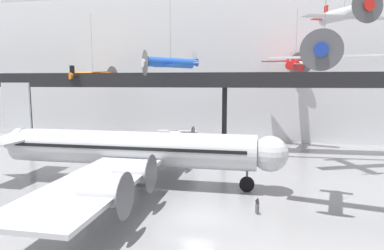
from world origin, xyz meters
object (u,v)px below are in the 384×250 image
Objects in this scene: suspended_plane_red_highwing at (295,65)px; airliner_silver_main at (129,149)px; suspended_plane_silver_racer at (344,14)px; suspended_plane_orange_highwing at (93,76)px; suspended_plane_blue_trainer at (171,63)px; suspended_plane_white_twin at (323,53)px; info_sign_pedestal at (257,208)px.

airliner_silver_main is at bearing 158.43° from suspended_plane_red_highwing.
suspended_plane_red_highwing is 1.08× the size of suspended_plane_silver_racer.
suspended_plane_blue_trainer is at bearing -84.80° from suspended_plane_orange_highwing.
airliner_silver_main is at bearing -89.12° from suspended_plane_silver_racer.
suspended_plane_silver_racer is (3.00, -13.09, 4.37)m from suspended_plane_red_highwing.
suspended_plane_white_twin is 11.98m from info_sign_pedestal.
airliner_silver_main is 13.77m from suspended_plane_blue_trainer.
suspended_plane_blue_trainer is at bearing 140.77° from suspended_plane_red_highwing.
suspended_plane_silver_racer reaches higher than info_sign_pedestal.
suspended_plane_orange_highwing is 8.60× the size of info_sign_pedestal.
airliner_silver_main is 26.40× the size of info_sign_pedestal.
suspended_plane_red_highwing is at bearing 172.08° from suspended_plane_silver_racer.
info_sign_pedestal is at bearing -174.17° from suspended_plane_red_highwing.
suspended_plane_silver_racer reaches higher than suspended_plane_white_twin.
info_sign_pedestal is (23.94, -23.69, -9.95)m from suspended_plane_orange_highwing.
suspended_plane_white_twin is at bearing -165.04° from suspended_plane_red_highwing.
airliner_silver_main is 3.37× the size of suspended_plane_red_highwing.
suspended_plane_white_twin is at bearing 103.59° from suspended_plane_blue_trainer.
suspended_plane_red_highwing reaches higher than airliner_silver_main.
suspended_plane_orange_highwing is 1.15× the size of suspended_plane_white_twin.
info_sign_pedestal is (-4.32, -1.28, -11.10)m from suspended_plane_white_twin.
suspended_plane_white_twin is (-4.09, -11.93, -4.72)m from suspended_plane_silver_racer.
suspended_plane_red_highwing reaches higher than suspended_plane_blue_trainer.
airliner_silver_main is at bearing 136.78° from info_sign_pedestal.
suspended_plane_blue_trainer is 7.50× the size of info_sign_pedestal.
airliner_silver_main reaches higher than info_sign_pedestal.
suspended_plane_blue_trainer is at bearing 103.36° from info_sign_pedestal.
airliner_silver_main is 28.45m from suspended_plane_red_highwing.
suspended_plane_red_highwing is 29.50m from suspended_plane_orange_highwing.
suspended_plane_red_highwing is 7.83× the size of info_sign_pedestal.
suspended_plane_red_highwing is 14.12m from suspended_plane_silver_racer.
suspended_plane_blue_trainer is 1.00× the size of suspended_plane_white_twin.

